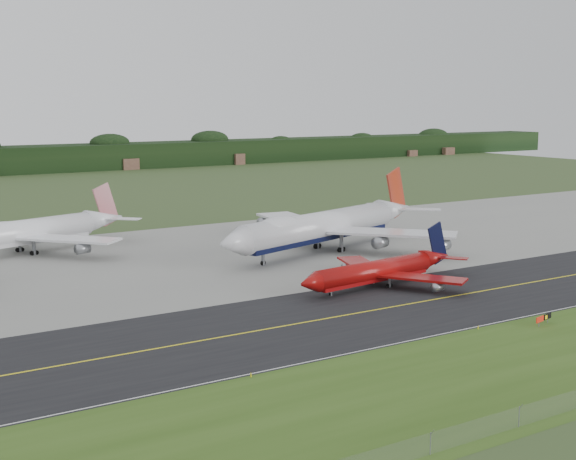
% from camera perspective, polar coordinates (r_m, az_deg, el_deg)
% --- Properties ---
extents(ground, '(600.00, 600.00, 0.00)m').
position_cam_1_polar(ground, '(132.08, 5.62, -5.22)').
color(ground, '#324A22').
rests_on(ground, ground).
extents(grass_verge, '(400.00, 30.00, 0.01)m').
position_cam_1_polar(grass_verge, '(107.86, 17.29, -8.93)').
color(grass_verge, '#314F17').
rests_on(grass_verge, ground).
extents(taxiway, '(400.00, 32.00, 0.02)m').
position_cam_1_polar(taxiway, '(129.06, 6.72, -5.58)').
color(taxiway, black).
rests_on(taxiway, ground).
extents(apron, '(400.00, 78.00, 0.01)m').
position_cam_1_polar(apron, '(174.06, -4.77, -1.69)').
color(apron, gray).
rests_on(apron, ground).
extents(taxiway_centreline, '(400.00, 0.40, 0.00)m').
position_cam_1_polar(taxiway_centreline, '(129.05, 6.72, -5.57)').
color(taxiway_centreline, yellow).
rests_on(taxiway_centreline, taxiway).
extents(taxiway_edge_line, '(400.00, 0.25, 0.00)m').
position_cam_1_polar(taxiway_edge_line, '(117.91, 11.51, -7.12)').
color(taxiway_edge_line, silver).
rests_on(taxiway_edge_line, taxiway).
extents(jet_ba_747, '(65.10, 52.63, 16.74)m').
position_cam_1_polar(jet_ba_747, '(175.69, 2.68, 0.32)').
color(jet_ba_747, silver).
rests_on(jet_ba_747, ground).
extents(jet_red_737, '(37.34, 30.21, 10.08)m').
position_cam_1_polar(jet_red_737, '(144.39, 6.65, -2.86)').
color(jet_red_737, maroon).
rests_on(jet_red_737, ground).
extents(jet_star_tail, '(51.20, 41.79, 13.76)m').
position_cam_1_polar(jet_star_tail, '(181.92, -18.19, -0.18)').
color(jet_star_tail, white).
rests_on(jet_star_tail, ground).
extents(taxiway_sign, '(4.33, 1.17, 1.47)m').
position_cam_1_polar(taxiway_sign, '(124.90, 17.73, -5.98)').
color(taxiway_sign, slate).
rests_on(taxiway_sign, ground).
extents(edge_marker_left, '(0.16, 0.16, 0.50)m').
position_cam_1_polar(edge_marker_left, '(97.67, -2.65, -10.28)').
color(edge_marker_left, yellow).
rests_on(edge_marker_left, ground).
extents(edge_marker_center, '(0.16, 0.16, 0.50)m').
position_cam_1_polar(edge_marker_center, '(120.18, 13.37, -6.77)').
color(edge_marker_center, yellow).
rests_on(edge_marker_center, ground).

